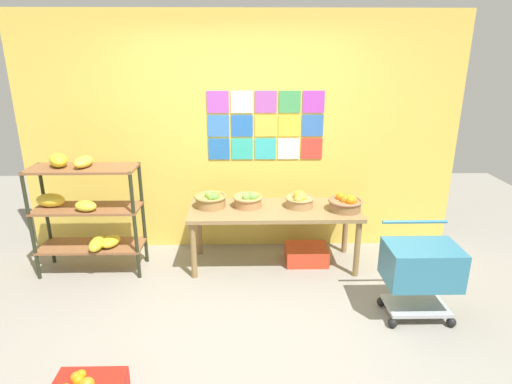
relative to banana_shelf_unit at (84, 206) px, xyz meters
The scene contains 10 objects.
ground 2.00m from the banana_shelf_unit, 32.52° to the right, with size 9.19×9.19×0.00m, color gray.
back_wall_with_art 1.80m from the banana_shelf_unit, 21.44° to the left, with size 4.83×0.07×2.62m.
banana_shelf_unit is the anchor object (origin of this frame).
display_table 1.94m from the banana_shelf_unit, ahead, with size 1.77×0.66×0.64m.
fruit_basket_centre 1.67m from the banana_shelf_unit, ahead, with size 0.31×0.31×0.17m.
fruit_basket_back_left 2.20m from the banana_shelf_unit, ahead, with size 0.30×0.30×0.18m.
fruit_basket_right 1.27m from the banana_shelf_unit, ahead, with size 0.34×0.34×0.17m.
fruit_basket_left 2.66m from the banana_shelf_unit, ahead, with size 0.35×0.35×0.17m.
produce_crate_under_table 2.38m from the banana_shelf_unit, ahead, with size 0.45×0.35×0.18m, color red.
shopping_cart 3.24m from the banana_shelf_unit, 15.78° to the right, with size 0.60×0.46×0.80m.
Camera 1 is at (0.07, -3.06, 2.22)m, focal length 30.04 mm.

